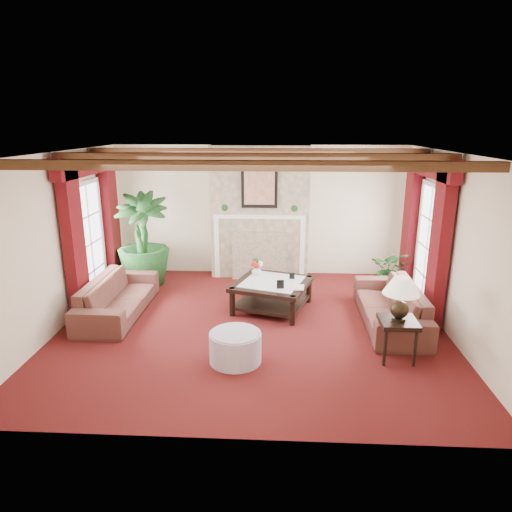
# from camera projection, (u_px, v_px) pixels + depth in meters

# --- Properties ---
(floor) EXTENTS (6.00, 6.00, 0.00)m
(floor) POSITION_uv_depth(u_px,v_px,m) (252.00, 325.00, 7.30)
(floor) COLOR #3F0B0D
(floor) RESTS_ON ground
(ceiling) EXTENTS (6.00, 6.00, 0.00)m
(ceiling) POSITION_uv_depth(u_px,v_px,m) (252.00, 153.00, 6.55)
(ceiling) COLOR white
(ceiling) RESTS_ON floor
(back_wall) EXTENTS (6.00, 0.02, 2.70)m
(back_wall) POSITION_uv_depth(u_px,v_px,m) (260.00, 211.00, 9.56)
(back_wall) COLOR beige
(back_wall) RESTS_ON ground
(left_wall) EXTENTS (0.02, 5.50, 2.70)m
(left_wall) POSITION_uv_depth(u_px,v_px,m) (60.00, 241.00, 7.08)
(left_wall) COLOR beige
(left_wall) RESTS_ON ground
(right_wall) EXTENTS (0.02, 5.50, 2.70)m
(right_wall) POSITION_uv_depth(u_px,v_px,m) (454.00, 246.00, 6.77)
(right_wall) COLOR beige
(right_wall) RESTS_ON ground
(ceiling_beams) EXTENTS (6.00, 3.00, 0.12)m
(ceiling_beams) POSITION_uv_depth(u_px,v_px,m) (252.00, 157.00, 6.56)
(ceiling_beams) COLOR #3A2112
(ceiling_beams) RESTS_ON ceiling
(fireplace) EXTENTS (2.00, 0.52, 2.70)m
(fireplace) POSITION_uv_depth(u_px,v_px,m) (260.00, 145.00, 8.99)
(fireplace) COLOR tan
(fireplace) RESTS_ON ground
(french_door_left) EXTENTS (0.10, 1.10, 2.16)m
(french_door_left) POSITION_uv_depth(u_px,v_px,m) (83.00, 183.00, 7.82)
(french_door_left) COLOR white
(french_door_left) RESTS_ON ground
(french_door_right) EXTENTS (0.10, 1.10, 2.16)m
(french_door_right) POSITION_uv_depth(u_px,v_px,m) (435.00, 185.00, 7.51)
(french_door_right) COLOR white
(french_door_right) RESTS_ON ground
(curtains_left) EXTENTS (0.20, 2.40, 2.55)m
(curtains_left) POSITION_uv_depth(u_px,v_px,m) (87.00, 158.00, 7.69)
(curtains_left) COLOR #4B0A0C
(curtains_left) RESTS_ON ground
(curtains_right) EXTENTS (0.20, 2.40, 2.55)m
(curtains_right) POSITION_uv_depth(u_px,v_px,m) (431.00, 159.00, 7.40)
(curtains_right) COLOR #4B0A0C
(curtains_right) RESTS_ON ground
(sofa_left) EXTENTS (2.13, 0.63, 0.83)m
(sofa_left) POSITION_uv_depth(u_px,v_px,m) (117.00, 290.00, 7.64)
(sofa_left) COLOR #370F19
(sofa_left) RESTS_ON ground
(sofa_right) EXTENTS (2.19, 0.68, 0.85)m
(sofa_right) POSITION_uv_depth(u_px,v_px,m) (391.00, 298.00, 7.27)
(sofa_right) COLOR #370F19
(sofa_right) RESTS_ON ground
(potted_palm) EXTENTS (1.76, 2.25, 1.03)m
(potted_palm) POSITION_uv_depth(u_px,v_px,m) (144.00, 260.00, 9.04)
(potted_palm) COLOR black
(potted_palm) RESTS_ON ground
(small_plant) EXTENTS (1.39, 1.41, 0.66)m
(small_plant) POSITION_uv_depth(u_px,v_px,m) (392.00, 275.00, 8.72)
(small_plant) COLOR black
(small_plant) RESTS_ON ground
(coffee_table) EXTENTS (1.51, 1.51, 0.49)m
(coffee_table) POSITION_uv_depth(u_px,v_px,m) (272.00, 295.00, 7.90)
(coffee_table) COLOR black
(coffee_table) RESTS_ON ground
(side_table) EXTENTS (0.60, 0.60, 0.58)m
(side_table) POSITION_uv_depth(u_px,v_px,m) (397.00, 339.00, 6.18)
(side_table) COLOR black
(side_table) RESTS_ON ground
(ottoman) EXTENTS (0.70, 0.70, 0.41)m
(ottoman) POSITION_uv_depth(u_px,v_px,m) (235.00, 347.00, 6.14)
(ottoman) COLOR #B0A6BC
(ottoman) RESTS_ON ground
(table_lamp) EXTENTS (0.49, 0.49, 0.62)m
(table_lamp) POSITION_uv_depth(u_px,v_px,m) (401.00, 298.00, 6.02)
(table_lamp) COLOR black
(table_lamp) RESTS_ON side_table
(flower_vase) EXTENTS (0.20, 0.21, 0.18)m
(flower_vase) POSITION_uv_depth(u_px,v_px,m) (257.00, 271.00, 8.15)
(flower_vase) COLOR silver
(flower_vase) RESTS_ON coffee_table
(book) EXTENTS (0.21, 0.05, 0.28)m
(book) POSITION_uv_depth(u_px,v_px,m) (292.00, 280.00, 7.50)
(book) COLOR black
(book) RESTS_ON coffee_table
(photo_frame_a) EXTENTS (0.12, 0.04, 0.16)m
(photo_frame_a) POSITION_uv_depth(u_px,v_px,m) (280.00, 285.00, 7.46)
(photo_frame_a) COLOR black
(photo_frame_a) RESTS_ON coffee_table
(photo_frame_b) EXTENTS (0.09, 0.02, 0.12)m
(photo_frame_b) POSITION_uv_depth(u_px,v_px,m) (292.00, 276.00, 7.94)
(photo_frame_b) COLOR black
(photo_frame_b) RESTS_ON coffee_table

